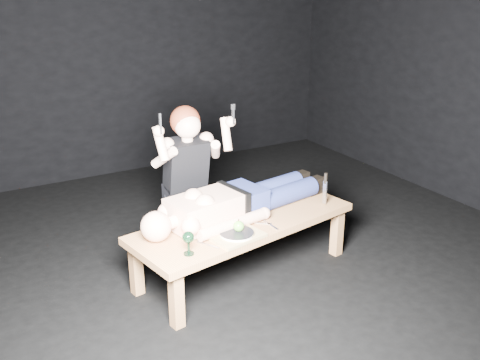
{
  "coord_description": "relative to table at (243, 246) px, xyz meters",
  "views": [
    {
      "loc": [
        -2.0,
        -3.45,
        2.18
      ],
      "look_at": [
        -0.11,
        -0.17,
        0.75
      ],
      "focal_mm": 41.08,
      "sensor_mm": 36.0,
      "label": 1
    }
  ],
  "objects": [
    {
      "name": "apple",
      "position": [
        -0.17,
        -0.22,
        0.3
      ],
      "size": [
        0.08,
        0.08,
        0.08
      ],
      "primitive_type": "sphere",
      "color": "#4B9526",
      "rests_on": "plate"
    },
    {
      "name": "back_wall",
      "position": [
        0.11,
        2.72,
        1.27
      ],
      "size": [
        5.0,
        0.0,
        5.0
      ],
      "primitive_type": "plane",
      "rotation": [
        1.57,
        0.0,
        0.0
      ],
      "color": "black",
      "rests_on": "ground"
    },
    {
      "name": "plate",
      "position": [
        -0.19,
        -0.24,
        0.26
      ],
      "size": [
        0.27,
        0.27,
        0.02
      ],
      "primitive_type": "cylinder",
      "rotation": [
        0.0,
        0.0,
        0.18
      ],
      "color": "white",
      "rests_on": "serving_tray"
    },
    {
      "name": "spoon_flat",
      "position": [
        0.07,
        -0.12,
        0.23
      ],
      "size": [
        0.15,
        0.13,
        0.01
      ],
      "primitive_type": "cube",
      "rotation": [
        0.0,
        0.0,
        0.86
      ],
      "color": "#B2B2B7",
      "rests_on": "table"
    },
    {
      "name": "goblet",
      "position": [
        -0.58,
        -0.29,
        0.31
      ],
      "size": [
        0.09,
        0.09,
        0.16
      ],
      "primitive_type": null,
      "rotation": [
        0.0,
        0.0,
        0.17
      ],
      "color": "black",
      "rests_on": "table"
    },
    {
      "name": "serving_tray",
      "position": [
        -0.19,
        -0.24,
        0.24
      ],
      "size": [
        0.39,
        0.31,
        0.02
      ],
      "primitive_type": "cube",
      "rotation": [
        0.0,
        0.0,
        0.18
      ],
      "color": "tan",
      "rests_on": "table"
    },
    {
      "name": "knife_flat",
      "position": [
        0.12,
        -0.19,
        0.23
      ],
      "size": [
        0.02,
        0.18,
        0.01
      ],
      "primitive_type": "cube",
      "rotation": [
        0.0,
        0.0,
        0.03
      ],
      "color": "#B2B2B7",
      "rests_on": "table"
    },
    {
      "name": "table",
      "position": [
        0.0,
        0.0,
        0.0
      ],
      "size": [
        1.82,
        0.93,
        0.45
      ],
      "primitive_type": "cube",
      "rotation": [
        0.0,
        0.0,
        0.17
      ],
      "color": "#B17A42",
      "rests_on": "ground"
    },
    {
      "name": "carving_knife",
      "position": [
        0.7,
        -0.08,
        0.36
      ],
      "size": [
        0.04,
        0.04,
        0.27
      ],
      "primitive_type": null,
      "rotation": [
        0.0,
        0.0,
        0.17
      ],
      "color": "#B2B2B7",
      "rests_on": "table"
    },
    {
      "name": "kneeling_woman",
      "position": [
        -0.24,
        0.54,
        0.42
      ],
      "size": [
        0.72,
        0.8,
        1.29
      ],
      "primitive_type": null,
      "rotation": [
        0.0,
        0.0,
        -0.04
      ],
      "color": "black",
      "rests_on": "ground"
    },
    {
      "name": "fork_flat",
      "position": [
        -0.42,
        -0.24,
        0.23
      ],
      "size": [
        0.1,
        0.17,
        0.01
      ],
      "primitive_type": "cube",
      "rotation": [
        0.0,
        0.0,
        0.48
      ],
      "color": "#B2B2B7",
      "rests_on": "table"
    },
    {
      "name": "lying_man",
      "position": [
        0.04,
        0.12,
        0.36
      ],
      "size": [
        1.87,
        0.84,
        0.27
      ],
      "primitive_type": null,
      "rotation": [
        0.0,
        0.0,
        0.17
      ],
      "color": "#DCA890",
      "rests_on": "table"
    },
    {
      "name": "ground",
      "position": [
        0.11,
        0.22,
        -0.23
      ],
      "size": [
        5.0,
        5.0,
        0.0
      ],
      "primitive_type": "plane",
      "color": "black",
      "rests_on": "ground"
    }
  ]
}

